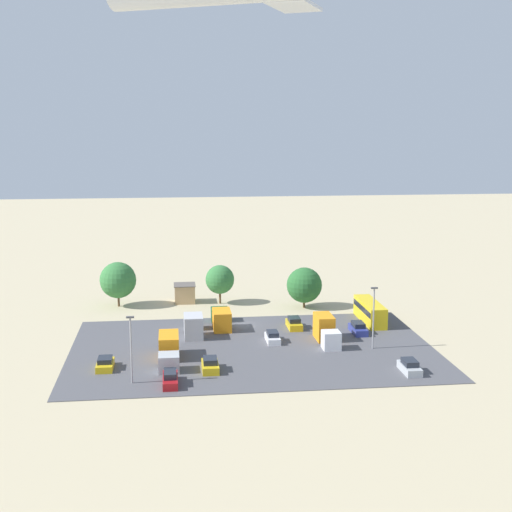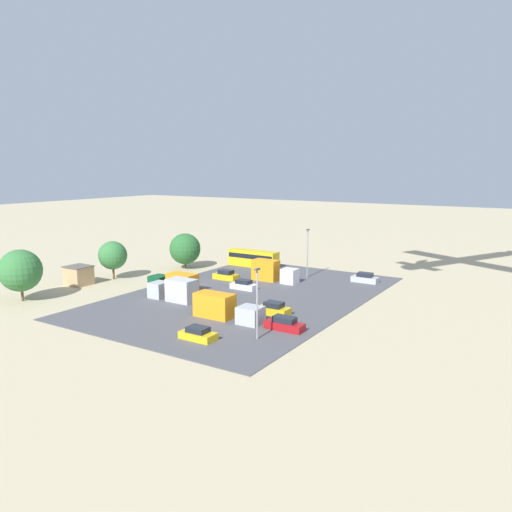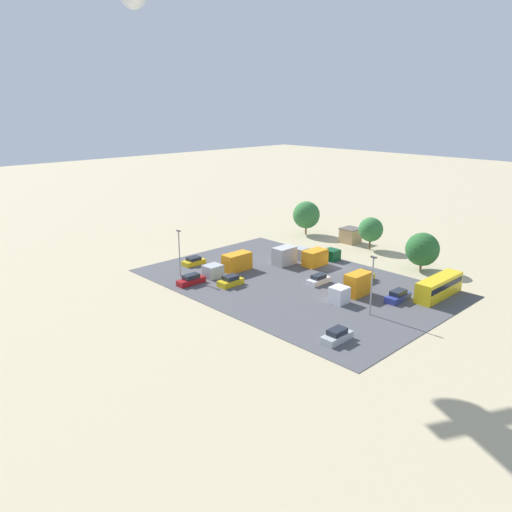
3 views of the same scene
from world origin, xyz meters
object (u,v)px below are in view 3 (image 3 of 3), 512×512
(parked_car_0, at_px, (318,280))
(parked_car_5, at_px, (231,281))
(parked_car_6, at_px, (194,261))
(parked_truck_0, at_px, (320,257))
(parked_car_1, at_px, (191,280))
(parked_truck_3, at_px, (230,264))
(bus, at_px, (439,286))
(parked_truck_1, at_px, (289,255))
(parked_car_3, at_px, (337,336))
(parked_car_4, at_px, (363,276))
(parked_truck_2, at_px, (353,287))
(parked_car_2, at_px, (398,296))
(shed_building, at_px, (350,235))

(parked_car_0, xyz_separation_m, parked_car_5, (9.19, 10.77, 0.05))
(parked_car_6, xyz_separation_m, parked_truck_0, (-15.42, -16.74, 0.71))
(parked_car_5, relative_size, parked_truck_0, 0.50)
(parked_car_0, height_order, parked_truck_0, parked_truck_0)
(parked_car_1, xyz_separation_m, parked_truck_3, (0.15, -8.49, 0.72))
(parked_truck_0, bearing_deg, bus, 0.79)
(bus, xyz_separation_m, parked_truck_1, (26.86, 3.93, -0.19))
(parked_car_3, bearing_deg, parked_car_4, -62.98)
(parked_car_0, distance_m, parked_car_1, 20.52)
(parked_truck_0, relative_size, parked_truck_2, 1.04)
(parked_truck_2, xyz_separation_m, parked_truck_3, (21.42, 5.63, -0.19))
(parked_car_1, bearing_deg, parked_car_2, 33.51)
(parked_car_5, relative_size, parked_truck_1, 0.56)
(shed_building, distance_m, parked_truck_3, 31.04)
(parked_car_1, relative_size, parked_truck_1, 0.63)
(shed_building, relative_size, parked_truck_3, 0.41)
(parked_truck_0, bearing_deg, parked_car_5, -98.07)
(parked_car_1, relative_size, parked_truck_3, 0.51)
(shed_building, height_order, parked_car_0, shed_building)
(shed_building, xyz_separation_m, parked_car_3, (-26.14, 38.69, -0.81))
(parked_truck_1, distance_m, parked_truck_3, 11.62)
(parked_car_1, relative_size, parked_car_5, 1.13)
(parked_car_0, xyz_separation_m, parked_car_1, (14.01, 15.00, 0.05))
(parked_car_3, relative_size, parked_truck_2, 0.54)
(parked_truck_0, height_order, parked_truck_2, parked_truck_2)
(parked_car_0, bearing_deg, shed_building, 115.24)
(shed_building, height_order, parked_truck_1, parked_truck_1)
(parked_car_2, relative_size, parked_truck_3, 0.49)
(parked_car_4, height_order, parked_car_5, parked_car_4)
(shed_building, relative_size, parked_truck_2, 0.48)
(parked_car_3, distance_m, parked_car_4, 23.16)
(bus, height_order, parked_car_4, bus)
(parked_car_6, bearing_deg, parked_truck_0, -132.65)
(parked_truck_0, height_order, parked_truck_1, parked_truck_1)
(shed_building, relative_size, bus, 0.38)
(parked_car_5, bearing_deg, parked_truck_2, 31.01)
(parked_car_2, height_order, parked_truck_2, parked_truck_2)
(parked_car_2, xyz_separation_m, parked_car_5, (21.97, 13.52, 0.00))
(parked_car_2, relative_size, parked_car_5, 1.09)
(parked_car_4, height_order, parked_truck_2, parked_truck_2)
(shed_building, relative_size, parked_car_2, 0.84)
(parked_car_2, xyz_separation_m, parked_car_3, (-1.84, 17.02, -0.01))
(shed_building, bearing_deg, parked_truck_2, 126.59)
(parked_truck_2, bearing_deg, parked_car_5, 31.01)
(parked_car_3, height_order, parked_truck_3, parked_truck_3)
(bus, distance_m, parked_car_5, 31.86)
(parked_car_2, bearing_deg, parked_car_6, 18.00)
(parked_car_0, bearing_deg, parked_truck_3, -155.30)
(parked_car_3, bearing_deg, parked_truck_3, -15.09)
(parked_car_2, relative_size, parked_car_3, 1.06)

